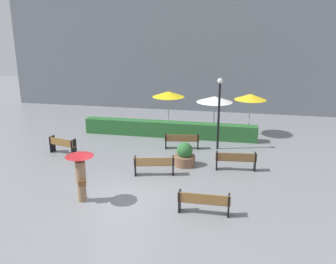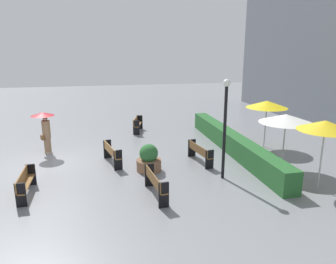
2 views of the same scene
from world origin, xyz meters
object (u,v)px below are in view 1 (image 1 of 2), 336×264
at_px(bench_mid_center, 154,164).
at_px(patio_umbrella_yellow, 168,94).
at_px(bench_back_row, 182,140).
at_px(patio_umbrella_yellow_far, 250,97).
at_px(bench_near_right, 204,201).
at_px(bench_far_left, 62,144).
at_px(planter_pot, 185,156).
at_px(patio_umbrella_white, 215,99).
at_px(lamp_post, 219,106).
at_px(bench_far_right, 236,160).
at_px(pedestrian_with_umbrella, 80,168).

xyz_separation_m(bench_mid_center, patio_umbrella_yellow, (-0.92, 7.76, 1.69)).
relative_size(bench_back_row, patio_umbrella_yellow_far, 0.74).
relative_size(bench_near_right, patio_umbrella_yellow_far, 0.74).
relative_size(bench_far_left, planter_pot, 1.39).
bearing_deg(patio_umbrella_white, patio_umbrella_yellow, 165.45).
relative_size(bench_mid_center, lamp_post, 0.48).
xyz_separation_m(bench_far_left, bench_back_row, (5.94, 2.05, -0.02)).
bearing_deg(patio_umbrella_white, bench_far_right, -75.34).
distance_m(bench_far_right, bench_back_row, 3.86).
bearing_deg(bench_near_right, bench_far_right, 76.94).
relative_size(pedestrian_with_umbrella, patio_umbrella_white, 0.87).
bearing_deg(patio_umbrella_white, patio_umbrella_yellow_far, 5.14).
distance_m(bench_mid_center, planter_pot, 1.86).
relative_size(pedestrian_with_umbrella, planter_pot, 1.78).
relative_size(bench_mid_center, patio_umbrella_yellow_far, 0.72).
distance_m(bench_near_right, pedestrian_with_umbrella, 4.73).
distance_m(bench_far_left, bench_mid_center, 5.61).
height_order(bench_far_right, pedestrian_with_umbrella, pedestrian_with_umbrella).
bearing_deg(lamp_post, bench_far_right, -70.10).
bearing_deg(bench_far_right, patio_umbrella_white, 104.66).
height_order(pedestrian_with_umbrella, patio_umbrella_yellow, patio_umbrella_yellow).
bearing_deg(bench_near_right, bench_mid_center, 129.95).
xyz_separation_m(planter_pot, patio_umbrella_yellow_far, (3.03, 5.71, 1.86)).
bearing_deg(lamp_post, bench_mid_center, -121.16).
distance_m(bench_far_left, lamp_post, 8.41).
height_order(bench_near_right, bench_mid_center, bench_mid_center).
xyz_separation_m(bench_mid_center, planter_pot, (1.14, 1.47, -0.04)).
relative_size(bench_mid_center, bench_back_row, 0.97).
height_order(planter_pot, patio_umbrella_white, patio_umbrella_white).
distance_m(lamp_post, patio_umbrella_yellow, 4.97).
relative_size(planter_pot, lamp_post, 0.30).
bearing_deg(patio_umbrella_yellow_far, patio_umbrella_white, -174.86).
bearing_deg(planter_pot, patio_umbrella_yellow, 108.10).
bearing_deg(patio_umbrella_yellow, bench_near_right, -72.23).
xyz_separation_m(bench_near_right, patio_umbrella_white, (-0.48, 10.03, 1.67)).
xyz_separation_m(bench_near_right, patio_umbrella_yellow, (-3.46, 10.80, 1.72)).
xyz_separation_m(bench_far_right, lamp_post, (-1.03, 2.86, 1.84)).
distance_m(bench_mid_center, patio_umbrella_white, 7.47).
height_order(bench_far_left, planter_pot, planter_pot).
height_order(patio_umbrella_white, patio_umbrella_yellow_far, patio_umbrella_yellow_far).
relative_size(bench_back_row, lamp_post, 0.49).
distance_m(bench_back_row, pedestrian_with_umbrella, 7.38).
height_order(bench_near_right, patio_umbrella_yellow, patio_umbrella_yellow).
xyz_separation_m(pedestrian_with_umbrella, patio_umbrella_yellow_far, (6.27, 10.17, 0.99)).
height_order(bench_mid_center, patio_umbrella_white, patio_umbrella_white).
xyz_separation_m(bench_back_row, lamp_post, (1.90, 0.36, 1.87)).
distance_m(planter_pot, lamp_post, 3.57).
height_order(patio_umbrella_yellow, patio_umbrella_yellow_far, patio_umbrella_yellow_far).
bearing_deg(bench_near_right, bench_back_row, 105.70).
bearing_deg(bench_far_left, bench_mid_center, -18.27).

